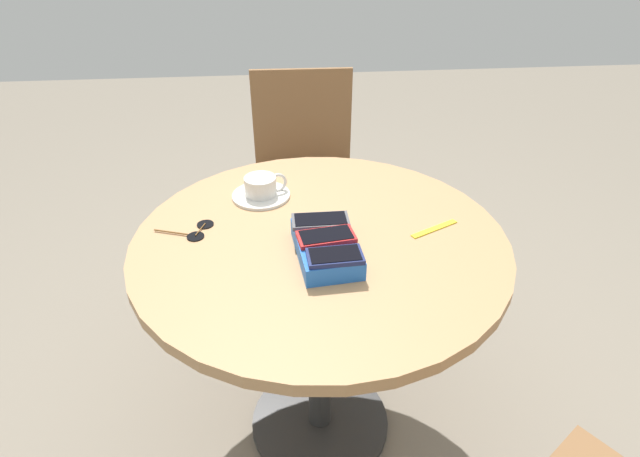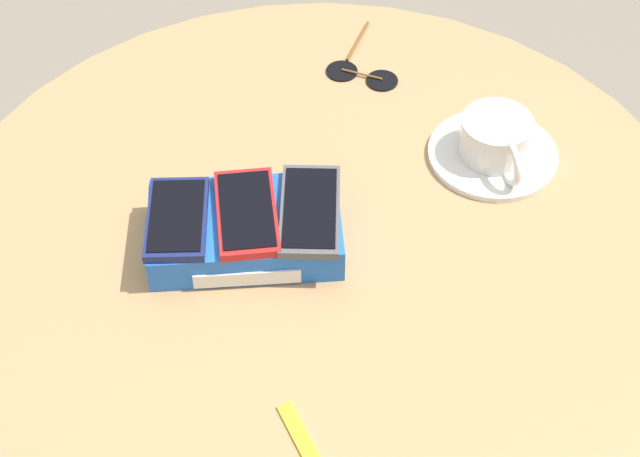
{
  "view_description": "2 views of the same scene",
  "coord_description": "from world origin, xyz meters",
  "px_view_note": "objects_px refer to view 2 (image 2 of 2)",
  "views": [
    {
      "loc": [
        -1.0,
        0.1,
        1.39
      ],
      "look_at": [
        0.0,
        0.0,
        0.74
      ],
      "focal_mm": 28.0,
      "sensor_mm": 36.0,
      "label": 1
    },
    {
      "loc": [
        0.02,
        -0.81,
        1.63
      ],
      "look_at": [
        0.0,
        0.0,
        0.74
      ],
      "focal_mm": 60.0,
      "sensor_mm": 36.0,
      "label": 2
    }
  ],
  "objects_px": {
    "round_table": "(320,312)",
    "coffee_cup": "(497,138)",
    "phone_navy": "(177,219)",
    "phone_box": "(245,230)",
    "saucer": "(493,154)",
    "sunglasses": "(361,72)",
    "phone_red": "(247,213)",
    "phone_gray": "(310,210)"
  },
  "relations": [
    {
      "from": "phone_red",
      "to": "coffee_cup",
      "type": "height_order",
      "value": "coffee_cup"
    },
    {
      "from": "coffee_cup",
      "to": "sunglasses",
      "type": "distance_m",
      "value": 0.23
    },
    {
      "from": "phone_navy",
      "to": "saucer",
      "type": "height_order",
      "value": "phone_navy"
    },
    {
      "from": "phone_navy",
      "to": "phone_box",
      "type": "bearing_deg",
      "value": 8.41
    },
    {
      "from": "phone_red",
      "to": "round_table",
      "type": "bearing_deg",
      "value": 4.19
    },
    {
      "from": "phone_box",
      "to": "phone_navy",
      "type": "bearing_deg",
      "value": -171.59
    },
    {
      "from": "phone_box",
      "to": "round_table",
      "type": "bearing_deg",
      "value": 3.95
    },
    {
      "from": "round_table",
      "to": "coffee_cup",
      "type": "distance_m",
      "value": 0.3
    },
    {
      "from": "phone_navy",
      "to": "phone_gray",
      "type": "relative_size",
      "value": 0.91
    },
    {
      "from": "phone_navy",
      "to": "coffee_cup",
      "type": "height_order",
      "value": "coffee_cup"
    },
    {
      "from": "phone_box",
      "to": "sunglasses",
      "type": "xyz_separation_m",
      "value": [
        0.13,
        0.31,
        -0.02
      ]
    },
    {
      "from": "round_table",
      "to": "phone_gray",
      "type": "xyz_separation_m",
      "value": [
        -0.01,
        -0.0,
        0.18
      ]
    },
    {
      "from": "sunglasses",
      "to": "phone_red",
      "type": "bearing_deg",
      "value": -112.88
    },
    {
      "from": "phone_navy",
      "to": "phone_gray",
      "type": "distance_m",
      "value": 0.15
    },
    {
      "from": "phone_red",
      "to": "phone_box",
      "type": "bearing_deg",
      "value": 178.02
    },
    {
      "from": "saucer",
      "to": "sunglasses",
      "type": "height_order",
      "value": "saucer"
    },
    {
      "from": "phone_box",
      "to": "coffee_cup",
      "type": "distance_m",
      "value": 0.33
    },
    {
      "from": "phone_navy",
      "to": "phone_red",
      "type": "distance_m",
      "value": 0.08
    },
    {
      "from": "round_table",
      "to": "phone_gray",
      "type": "distance_m",
      "value": 0.18
    },
    {
      "from": "round_table",
      "to": "sunglasses",
      "type": "height_order",
      "value": "sunglasses"
    },
    {
      "from": "phone_box",
      "to": "phone_gray",
      "type": "bearing_deg",
      "value": 4.5
    },
    {
      "from": "sunglasses",
      "to": "coffee_cup",
      "type": "bearing_deg",
      "value": -44.65
    },
    {
      "from": "saucer",
      "to": "coffee_cup",
      "type": "height_order",
      "value": "coffee_cup"
    },
    {
      "from": "phone_navy",
      "to": "phone_gray",
      "type": "xyz_separation_m",
      "value": [
        0.15,
        0.02,
        -0.0
      ]
    },
    {
      "from": "round_table",
      "to": "phone_box",
      "type": "relative_size",
      "value": 4.02
    },
    {
      "from": "phone_navy",
      "to": "phone_red",
      "type": "xyz_separation_m",
      "value": [
        0.08,
        0.01,
        -0.0
      ]
    },
    {
      "from": "coffee_cup",
      "to": "saucer",
      "type": "bearing_deg",
      "value": 106.2
    },
    {
      "from": "phone_box",
      "to": "coffee_cup",
      "type": "xyz_separation_m",
      "value": [
        0.29,
        0.15,
        0.01
      ]
    },
    {
      "from": "phone_gray",
      "to": "sunglasses",
      "type": "xyz_separation_m",
      "value": [
        0.06,
        0.3,
        -0.05
      ]
    },
    {
      "from": "round_table",
      "to": "saucer",
      "type": "xyz_separation_m",
      "value": [
        0.21,
        0.14,
        0.14
      ]
    },
    {
      "from": "coffee_cup",
      "to": "phone_navy",
      "type": "bearing_deg",
      "value": -156.91
    },
    {
      "from": "phone_navy",
      "to": "phone_red",
      "type": "height_order",
      "value": "same"
    },
    {
      "from": "phone_box",
      "to": "phone_gray",
      "type": "xyz_separation_m",
      "value": [
        0.07,
        0.01,
        0.03
      ]
    },
    {
      "from": "phone_navy",
      "to": "saucer",
      "type": "xyz_separation_m",
      "value": [
        0.37,
        0.16,
        -0.05
      ]
    },
    {
      "from": "saucer",
      "to": "sunglasses",
      "type": "xyz_separation_m",
      "value": [
        -0.16,
        0.16,
        -0.0
      ]
    },
    {
      "from": "phone_gray",
      "to": "coffee_cup",
      "type": "height_order",
      "value": "coffee_cup"
    },
    {
      "from": "saucer",
      "to": "coffee_cup",
      "type": "relative_size",
      "value": 1.35
    },
    {
      "from": "phone_gray",
      "to": "saucer",
      "type": "distance_m",
      "value": 0.27
    },
    {
      "from": "phone_red",
      "to": "phone_gray",
      "type": "height_order",
      "value": "same"
    },
    {
      "from": "phone_box",
      "to": "saucer",
      "type": "xyz_separation_m",
      "value": [
        0.29,
        0.15,
        -0.02
      ]
    },
    {
      "from": "phone_box",
      "to": "saucer",
      "type": "relative_size",
      "value": 1.42
    },
    {
      "from": "round_table",
      "to": "phone_navy",
      "type": "xyz_separation_m",
      "value": [
        -0.16,
        -0.02,
        0.18
      ]
    }
  ]
}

